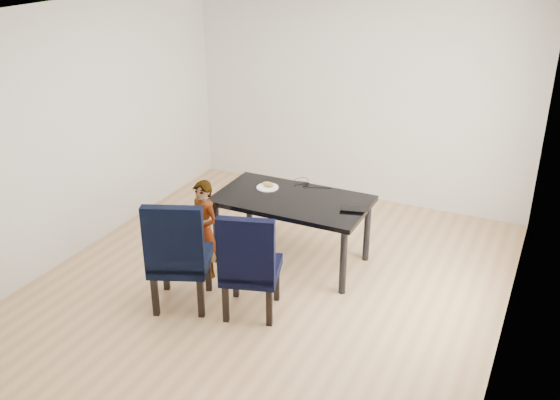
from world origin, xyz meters
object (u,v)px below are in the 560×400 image
at_px(laptop, 355,208).
at_px(chair_left, 180,251).
at_px(dining_table, 292,230).
at_px(chair_right, 251,261).
at_px(child, 204,230).
at_px(plate, 268,187).

bearing_deg(laptop, chair_left, 28.14).
xyz_separation_m(dining_table, chair_left, (-0.62, -1.19, 0.19)).
bearing_deg(chair_right, laptop, 42.33).
xyz_separation_m(child, laptop, (1.38, 0.68, 0.24)).
xyz_separation_m(plate, laptop, (1.04, -0.11, 0.00)).
relative_size(plate, laptop, 0.82).
xyz_separation_m(dining_table, child, (-0.70, -0.65, 0.15)).
bearing_deg(child, dining_table, 61.43).
height_order(chair_left, chair_right, chair_left).
bearing_deg(laptop, dining_table, -12.86).
bearing_deg(laptop, chair_right, 44.03).
xyz_separation_m(dining_table, plate, (-0.36, 0.13, 0.38)).
relative_size(dining_table, chair_right, 1.49).
relative_size(dining_table, child, 1.52).
height_order(child, plate, child).
bearing_deg(plate, chair_left, -101.14).
xyz_separation_m(child, plate, (0.34, 0.78, 0.23)).
relative_size(dining_table, plate, 6.70).
distance_m(chair_left, laptop, 1.79).
xyz_separation_m(chair_left, laptop, (1.30, 1.22, 0.20)).
relative_size(chair_right, child, 1.02).
distance_m(dining_table, laptop, 0.78).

